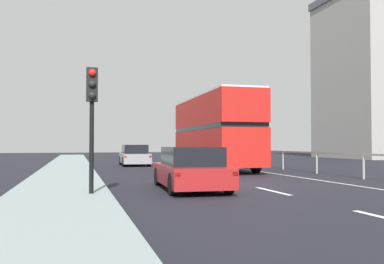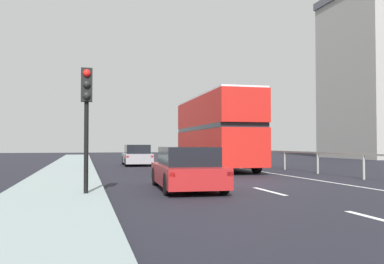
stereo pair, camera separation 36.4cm
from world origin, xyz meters
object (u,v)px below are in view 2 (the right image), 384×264
object	(u,v)px
double_decker_bus_red	(215,130)
hatchback_car_near	(187,169)
traffic_signal_pole	(87,99)
sedan_car_ahead	(137,156)

from	to	relation	value
double_decker_bus_red	hatchback_car_near	bearing A→B (deg)	-111.19
hatchback_car_near	traffic_signal_pole	size ratio (longest dim) A/B	1.34
double_decker_bus_red	traffic_signal_pole	xyz separation A→B (m)	(-7.39, -11.68, 0.40)
hatchback_car_near	sedan_car_ahead	xyz separation A→B (m)	(0.31, 15.60, 0.02)
hatchback_car_near	traffic_signal_pole	distance (m)	4.03
traffic_signal_pole	sedan_car_ahead	size ratio (longest dim) A/B	0.78
hatchback_car_near	traffic_signal_pole	world-z (taller)	traffic_signal_pole
hatchback_car_near	sedan_car_ahead	bearing A→B (deg)	91.86
hatchback_car_near	sedan_car_ahead	size ratio (longest dim) A/B	1.04
traffic_signal_pole	sedan_car_ahead	bearing A→B (deg)	78.54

